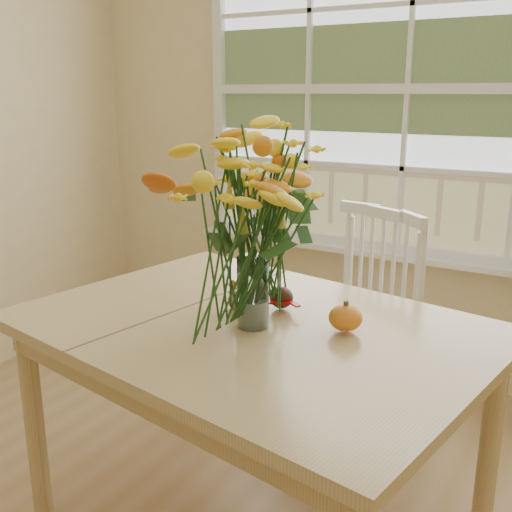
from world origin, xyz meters
The scene contains 8 objects.
wall_back centered at (0.00, 2.25, 1.35)m, with size 4.00×0.02×2.70m, color beige.
window centered at (0.00, 2.21, 1.53)m, with size 2.42×0.12×1.74m.
dining_table centered at (-0.02, 0.72, 0.71)m, with size 1.66×1.31×0.80m.
windsor_chair centered at (0.08, 1.50, 0.58)m, with size 0.63×0.62×1.03m.
flower_vase centered at (0.00, 0.69, 1.15)m, with size 0.48×0.48×0.58m.
pumpkin centered at (0.27, 0.80, 0.85)m, with size 0.11×0.11×0.08m, color orange.
turkey_figurine centered at (-0.12, 0.78, 0.84)m, with size 0.09×0.08×0.10m.
dark_gourd centered at (0.00, 0.88, 0.84)m, with size 0.13×0.08×0.07m.
Camera 1 is at (0.92, -0.86, 1.54)m, focal length 42.00 mm.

